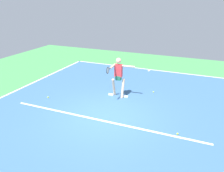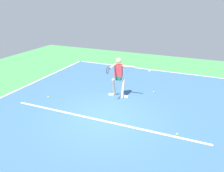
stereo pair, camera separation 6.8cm
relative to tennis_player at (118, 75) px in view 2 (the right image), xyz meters
The scene contains 10 objects.
ground_plane 2.32m from the tennis_player, 97.18° to the left, with size 21.77×21.77×0.00m, color #428E4C.
court_surface 2.32m from the tennis_player, 97.18° to the left, with size 10.43×13.73×0.00m, color #38608E.
court_line_baseline_near 4.89m from the tennis_player, 93.09° to the right, with size 10.43×0.10×0.01m, color white.
court_line_sideline_right 5.42m from the tennis_player, 22.61° to the left, with size 0.10×13.73×0.01m, color white.
court_line_service 2.57m from the tennis_player, 96.31° to the left, with size 7.82×0.10×0.01m, color white.
court_line_centre_mark 4.70m from the tennis_player, 93.22° to the right, with size 0.10×0.30×0.01m, color white.
tennis_player is the anchor object (origin of this frame).
tennis_ball_far_corner 3.88m from the tennis_player, 144.32° to the left, with size 0.07×0.07×0.07m, color #CCE033.
tennis_ball_by_baseline 3.38m from the tennis_player, 26.04° to the left, with size 0.07×0.07×0.07m, color yellow.
tennis_ball_centre_court 2.07m from the tennis_player, 141.12° to the right, with size 0.07×0.07×0.07m, color #CCE033.
Camera 2 is at (-3.50, 7.23, 4.38)m, focal length 37.69 mm.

